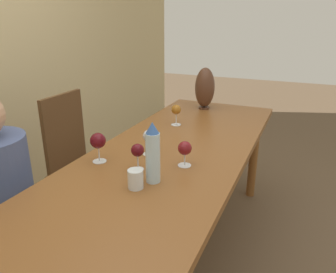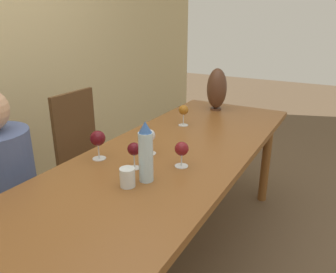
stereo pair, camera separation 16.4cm
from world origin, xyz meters
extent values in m
cube|color=brown|center=(0.00, 0.00, 0.75)|extent=(2.74, 0.82, 0.04)
cylinder|color=brown|center=(1.27, -0.31, 0.36)|extent=(0.07, 0.07, 0.73)
cylinder|color=brown|center=(1.27, 0.31, 0.36)|extent=(0.07, 0.07, 0.73)
cylinder|color=silver|center=(-0.14, -0.07, 0.89)|extent=(0.07, 0.07, 0.23)
cone|color=#33599E|center=(-0.14, -0.07, 1.03)|extent=(0.06, 0.06, 0.05)
cylinder|color=silver|center=(-0.23, -0.02, 0.81)|extent=(0.07, 0.07, 0.09)
cylinder|color=#4C2D1E|center=(1.15, 0.10, 0.78)|extent=(0.09, 0.09, 0.01)
ellipsoid|color=#4C2D1E|center=(1.15, 0.10, 0.94)|extent=(0.16, 0.16, 0.32)
cylinder|color=silver|center=(0.66, 0.15, 0.77)|extent=(0.07, 0.07, 0.00)
cylinder|color=silver|center=(0.66, 0.15, 0.81)|extent=(0.01, 0.01, 0.08)
sphere|color=#995B19|center=(0.66, 0.15, 0.88)|extent=(0.07, 0.07, 0.07)
cylinder|color=silver|center=(0.13, 0.09, 0.77)|extent=(0.07, 0.07, 0.00)
cylinder|color=silver|center=(0.13, 0.09, 0.81)|extent=(0.01, 0.01, 0.07)
sphere|color=silver|center=(0.13, 0.09, 0.87)|extent=(0.07, 0.07, 0.07)
cylinder|color=silver|center=(0.07, -0.14, 0.77)|extent=(0.07, 0.07, 0.00)
cylinder|color=silver|center=(0.07, -0.14, 0.80)|extent=(0.01, 0.01, 0.06)
sphere|color=maroon|center=(0.07, -0.14, 0.86)|extent=(0.07, 0.07, 0.07)
cylinder|color=silver|center=(-0.06, 0.28, 0.77)|extent=(0.07, 0.07, 0.00)
cylinder|color=silver|center=(-0.06, 0.28, 0.81)|extent=(0.01, 0.01, 0.08)
sphere|color=#510C14|center=(-0.06, 0.28, 0.88)|extent=(0.08, 0.08, 0.08)
cylinder|color=silver|center=(-0.06, 0.05, 0.77)|extent=(0.06, 0.06, 0.00)
cylinder|color=silver|center=(-0.06, 0.05, 0.81)|extent=(0.01, 0.01, 0.07)
sphere|color=#510C14|center=(-0.06, 0.05, 0.87)|extent=(0.06, 0.06, 0.06)
cube|color=brown|center=(-0.38, 0.69, 0.42)|extent=(0.44, 0.44, 0.04)
cylinder|color=brown|center=(-0.19, 0.50, 0.20)|extent=(0.04, 0.04, 0.40)
cylinder|color=brown|center=(-0.19, 0.88, 0.20)|extent=(0.04, 0.04, 0.40)
cube|color=brown|center=(0.38, 0.69, 0.42)|extent=(0.44, 0.44, 0.04)
cube|color=brown|center=(0.38, 0.89, 0.71)|extent=(0.40, 0.03, 0.53)
cylinder|color=brown|center=(0.19, 0.50, 0.20)|extent=(0.04, 0.04, 0.40)
cylinder|color=brown|center=(0.57, 0.50, 0.20)|extent=(0.04, 0.04, 0.40)
cylinder|color=brown|center=(0.19, 0.88, 0.20)|extent=(0.04, 0.04, 0.40)
cylinder|color=brown|center=(0.57, 0.88, 0.20)|extent=(0.04, 0.04, 0.40)
cube|color=#2D2D38|center=(-0.38, 0.63, 0.22)|extent=(0.27, 0.20, 0.44)
camera|label=1|loc=(-1.34, -0.66, 1.48)|focal=35.00mm
camera|label=2|loc=(-1.27, -0.81, 1.48)|focal=35.00mm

